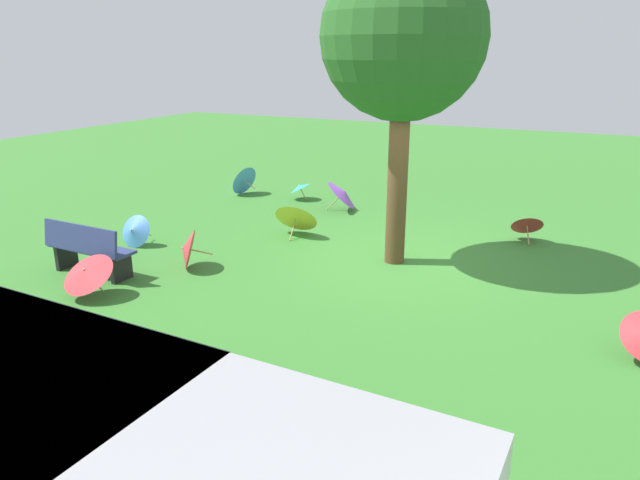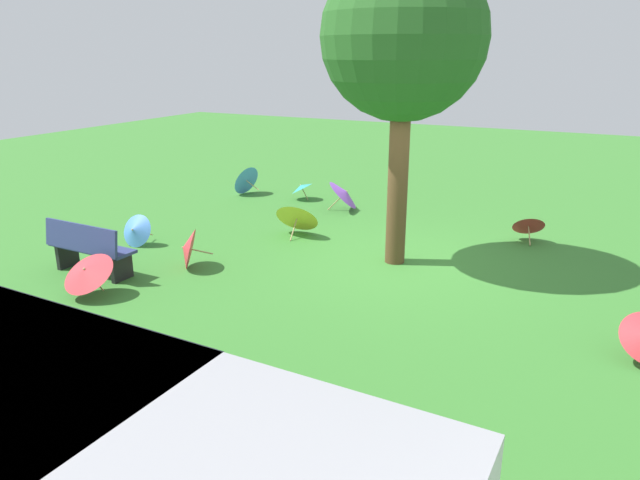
# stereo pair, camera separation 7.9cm
# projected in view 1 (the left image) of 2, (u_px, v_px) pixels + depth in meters

# --- Properties ---
(ground) EXTENTS (40.00, 40.00, 0.00)m
(ground) POSITION_uv_depth(u_px,v_px,m) (398.00, 263.00, 10.24)
(ground) COLOR #387A2D
(park_bench) EXTENTS (1.61, 0.52, 0.90)m
(park_bench) POSITION_uv_depth(u_px,v_px,m) (88.00, 249.00, 9.53)
(park_bench) COLOR navy
(park_bench) RESTS_ON ground
(shade_tree) EXTENTS (2.65, 2.65, 5.09)m
(shade_tree) POSITION_uv_depth(u_px,v_px,m) (403.00, 39.00, 9.16)
(shade_tree) COLOR brown
(shade_tree) RESTS_ON ground
(parasol_purple_0) EXTENTS (0.97, 1.05, 0.76)m
(parasol_purple_0) POSITION_uv_depth(u_px,v_px,m) (343.00, 193.00, 13.47)
(parasol_purple_0) COLOR tan
(parasol_purple_0) RESTS_ON ground
(parasol_teal_0) EXTENTS (0.61, 0.63, 0.50)m
(parasol_teal_0) POSITION_uv_depth(u_px,v_px,m) (300.00, 187.00, 14.51)
(parasol_teal_0) COLOR tan
(parasol_teal_0) RESTS_ON ground
(parasol_blue_1) EXTENTS (0.82, 0.86, 0.79)m
(parasol_blue_1) POSITION_uv_depth(u_px,v_px,m) (242.00, 179.00, 15.06)
(parasol_blue_1) COLOR tan
(parasol_blue_1) RESTS_ON ground
(parasol_red_3) EXTENTS (0.74, 0.68, 0.59)m
(parasol_red_3) POSITION_uv_depth(u_px,v_px,m) (527.00, 224.00, 11.35)
(parasol_red_3) COLOR tan
(parasol_red_3) RESTS_ON ground
(parasol_red_4) EXTENTS (0.69, 0.76, 0.71)m
(parasol_red_4) POSITION_uv_depth(u_px,v_px,m) (186.00, 249.00, 9.86)
(parasol_red_4) COLOR tan
(parasol_red_4) RESTS_ON ground
(parasol_red_6) EXTENTS (0.80, 0.74, 0.68)m
(parasol_red_6) POSITION_uv_depth(u_px,v_px,m) (86.00, 272.00, 8.65)
(parasol_red_6) COLOR tan
(parasol_red_6) RESTS_ON ground
(parasol_yellow_0) EXTENTS (0.95, 0.86, 0.79)m
(parasol_yellow_0) POSITION_uv_depth(u_px,v_px,m) (297.00, 215.00, 11.67)
(parasol_yellow_0) COLOR tan
(parasol_yellow_0) RESTS_ON ground
(parasol_blue_2) EXTENTS (0.65, 0.68, 0.63)m
(parasol_blue_2) POSITION_uv_depth(u_px,v_px,m) (134.00, 231.00, 10.98)
(parasol_blue_2) COLOR tan
(parasol_blue_2) RESTS_ON ground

